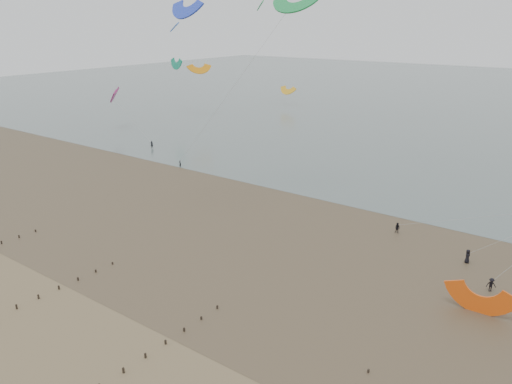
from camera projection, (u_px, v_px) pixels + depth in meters
ground at (106, 350)px, 48.49m from camera, size 500.00×500.00×0.00m
sea_and_shore at (271, 228)px, 77.02m from camera, size 500.00×665.00×0.03m
kitesurfer_lead at (180, 164)px, 108.35m from camera, size 0.63×0.49×1.53m
kitesurfers at (469, 241)px, 70.36m from camera, size 113.63×25.61×1.90m
grounded_kite at (478, 313)px, 54.71m from camera, size 6.68×5.31×3.57m
kites_airborne at (395, 60)px, 114.54m from camera, size 260.51×111.76×43.58m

